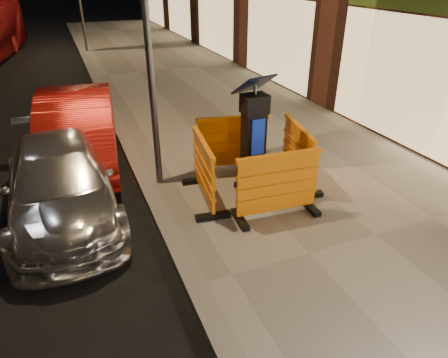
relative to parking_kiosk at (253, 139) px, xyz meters
name	(u,v)px	position (x,y,z in m)	size (l,w,h in m)	color
ground_plane	(197,293)	(-1.80, -2.06, -1.18)	(120.00, 120.00, 0.00)	black
sidewalk	(375,238)	(1.20, -2.06, -1.11)	(6.00, 60.00, 0.15)	gray
kerb	(197,289)	(-1.80, -2.06, -1.11)	(0.30, 60.00, 0.15)	slate
parking_kiosk	(253,139)	(0.00, 0.00, 0.00)	(0.65, 0.65, 2.06)	black
barrier_front	(278,185)	(0.00, -0.95, -0.46)	(1.48, 0.61, 1.15)	orange
barrier_back	(232,143)	(0.00, 0.95, -0.46)	(1.48, 0.61, 1.15)	orange
barrier_kerbside	(204,171)	(-0.95, 0.00, -0.46)	(1.48, 0.61, 1.15)	orange
barrier_bldgside	(297,154)	(0.95, 0.00, -0.46)	(1.48, 0.61, 1.15)	orange
car_silver	(67,212)	(-3.32, 0.75, -1.18)	(1.74, 4.27, 1.24)	silver
car_red	(83,158)	(-2.85, 3.00, -1.18)	(1.58, 4.54, 1.50)	#9F130F
street_lamp_mid	(146,19)	(-1.55, 0.94, 1.97)	(0.12, 0.12, 6.00)	#3F3F44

